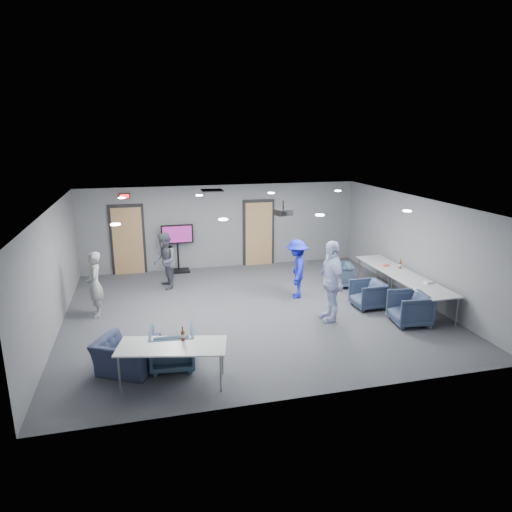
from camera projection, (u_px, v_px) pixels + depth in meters
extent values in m
plane|color=#3C3E44|center=(252.00, 310.00, 11.44)|extent=(9.00, 9.00, 0.00)
plane|color=white|center=(251.00, 203.00, 10.73)|extent=(9.00, 9.00, 0.00)
cube|color=slate|center=(223.00, 227.00, 14.83)|extent=(9.00, 0.02, 2.70)
cube|color=slate|center=(310.00, 323.00, 7.34)|extent=(9.00, 0.02, 2.70)
cube|color=slate|center=(53.00, 272.00, 10.02)|extent=(0.02, 8.00, 2.70)
cube|color=slate|center=(415.00, 247.00, 12.15)|extent=(0.02, 8.00, 2.70)
cube|color=black|center=(128.00, 240.00, 14.16)|extent=(1.06, 0.06, 2.24)
cube|color=tan|center=(128.00, 241.00, 14.13)|extent=(0.90, 0.05, 2.10)
cylinder|color=#95999D|center=(140.00, 243.00, 14.18)|extent=(0.04, 0.10, 0.04)
cube|color=black|center=(259.00, 233.00, 15.15)|extent=(1.06, 0.06, 2.24)
cube|color=tan|center=(259.00, 234.00, 15.12)|extent=(0.90, 0.05, 2.10)
cylinder|color=#95999D|center=(269.00, 235.00, 15.17)|extent=(0.04, 0.10, 0.04)
cube|color=black|center=(124.00, 196.00, 13.78)|extent=(0.32, 0.06, 0.16)
cube|color=#FF0C0C|center=(124.00, 196.00, 13.74)|extent=(0.26, 0.02, 0.11)
cube|color=black|center=(212.00, 190.00, 13.24)|extent=(0.60, 0.60, 0.03)
cylinder|color=white|center=(115.00, 224.00, 8.34)|extent=(0.18, 0.18, 0.02)
cylinder|color=white|center=(122.00, 198.00, 11.71)|extent=(0.18, 0.18, 0.02)
cylinder|color=white|center=(223.00, 219.00, 8.82)|extent=(0.18, 0.18, 0.02)
cylinder|color=white|center=(199.00, 195.00, 12.18)|extent=(0.18, 0.18, 0.02)
cylinder|color=white|center=(320.00, 215.00, 9.29)|extent=(0.18, 0.18, 0.02)
cylinder|color=white|center=(271.00, 193.00, 12.66)|extent=(0.18, 0.18, 0.02)
cylinder|color=white|center=(407.00, 211.00, 9.76)|extent=(0.18, 0.18, 0.02)
cylinder|color=white|center=(338.00, 191.00, 13.13)|extent=(0.18, 0.18, 0.02)
imported|color=gray|center=(95.00, 284.00, 10.91)|extent=(0.43, 0.61, 1.59)
imported|color=#4F525F|center=(165.00, 261.00, 12.85)|extent=(0.69, 0.84, 1.61)
imported|color=#C6D1FF|center=(331.00, 281.00, 10.63)|extent=(0.48, 1.14, 1.93)
imported|color=#1C23BB|center=(297.00, 269.00, 12.16)|extent=(0.88, 1.16, 1.59)
imported|color=#36475D|center=(339.00, 275.00, 13.17)|extent=(0.89, 0.88, 0.67)
imported|color=#35425B|center=(368.00, 295.00, 11.54)|extent=(0.77, 0.75, 0.69)
imported|color=#35415C|center=(410.00, 308.00, 10.54)|extent=(0.92, 0.90, 0.76)
imported|color=#3B5167|center=(172.00, 348.00, 8.59)|extent=(0.89, 0.91, 0.77)
imported|color=#343C5A|center=(126.00, 356.00, 8.41)|extent=(1.32, 1.27, 0.66)
cube|color=#B4B6B9|center=(384.00, 265.00, 12.84)|extent=(0.78, 1.88, 0.03)
cylinder|color=#95999D|center=(359.00, 269.00, 13.67)|extent=(0.04, 0.04, 0.70)
cylinder|color=#95999D|center=(389.00, 287.00, 12.06)|extent=(0.04, 0.04, 0.70)
cylinder|color=#95999D|center=(378.00, 268.00, 13.82)|extent=(0.04, 0.04, 0.70)
cylinder|color=#95999D|center=(410.00, 286.00, 12.20)|extent=(0.04, 0.04, 0.70)
cube|color=#B4B6B9|center=(423.00, 286.00, 11.06)|extent=(0.80, 1.92, 0.03)
cylinder|color=#95999D|center=(391.00, 289.00, 11.91)|extent=(0.04, 0.04, 0.70)
cylinder|color=#95999D|center=(432.00, 315.00, 10.26)|extent=(0.04, 0.04, 0.70)
cylinder|color=#95999D|center=(413.00, 287.00, 12.06)|extent=(0.04, 0.04, 0.70)
cylinder|color=#95999D|center=(457.00, 312.00, 10.41)|extent=(0.04, 0.04, 0.70)
cube|color=#B4B6B9|center=(172.00, 346.00, 7.94)|extent=(2.00, 1.18, 0.03)
cylinder|color=#95999D|center=(222.00, 356.00, 8.35)|extent=(0.04, 0.04, 0.70)
cylinder|color=#95999D|center=(128.00, 357.00, 8.31)|extent=(0.04, 0.04, 0.70)
cylinder|color=#95999D|center=(221.00, 373.00, 7.75)|extent=(0.04, 0.04, 0.70)
cylinder|color=#95999D|center=(119.00, 375.00, 7.71)|extent=(0.04, 0.04, 0.70)
cylinder|color=#612610|center=(183.00, 336.00, 8.10)|extent=(0.07, 0.07, 0.19)
cylinder|color=#612610|center=(182.00, 329.00, 8.06)|extent=(0.02, 0.02, 0.08)
cylinder|color=beige|center=(183.00, 336.00, 8.10)|extent=(0.07, 0.07, 0.06)
cylinder|color=#612610|center=(400.00, 265.00, 12.40)|extent=(0.07, 0.07, 0.18)
cylinder|color=#612610|center=(401.00, 260.00, 12.36)|extent=(0.02, 0.02, 0.08)
cylinder|color=beige|center=(400.00, 265.00, 12.40)|extent=(0.07, 0.07, 0.06)
cube|color=#DE3E37|center=(386.00, 265.00, 12.64)|extent=(0.19, 0.14, 0.04)
cube|color=silver|center=(429.00, 282.00, 11.20)|extent=(0.24, 0.18, 0.05)
cube|color=black|center=(179.00, 271.00, 14.59)|extent=(0.66, 0.47, 0.06)
cylinder|color=black|center=(178.00, 253.00, 14.43)|extent=(0.06, 0.06, 1.14)
cube|color=black|center=(177.00, 234.00, 14.27)|extent=(1.00, 0.07, 0.59)
cube|color=#69175B|center=(177.00, 234.00, 14.23)|extent=(0.90, 0.01, 0.51)
cylinder|color=black|center=(283.00, 205.00, 11.25)|extent=(0.04, 0.04, 0.22)
cube|color=black|center=(283.00, 212.00, 11.30)|extent=(0.45, 0.41, 0.15)
cylinder|color=black|center=(285.00, 213.00, 11.14)|extent=(0.08, 0.06, 0.08)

